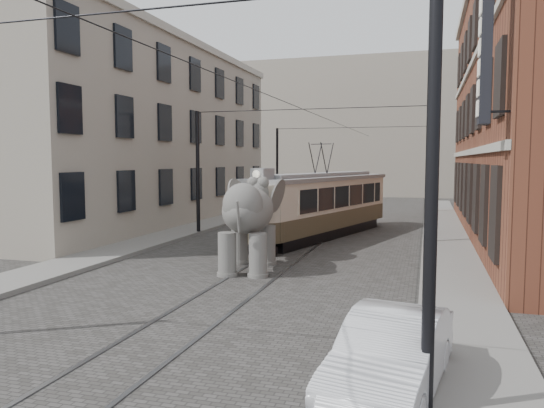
% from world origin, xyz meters
% --- Properties ---
extents(ground, '(120.00, 120.00, 0.00)m').
position_xyz_m(ground, '(0.00, 0.00, 0.00)').
color(ground, '#45423F').
extents(tram_rails, '(1.54, 80.00, 0.02)m').
position_xyz_m(tram_rails, '(0.00, 0.00, 0.01)').
color(tram_rails, slate).
rests_on(tram_rails, ground).
extents(sidewalk_right, '(2.00, 60.00, 0.15)m').
position_xyz_m(sidewalk_right, '(6.00, 0.00, 0.07)').
color(sidewalk_right, slate).
rests_on(sidewalk_right, ground).
extents(sidewalk_left, '(2.00, 60.00, 0.15)m').
position_xyz_m(sidewalk_left, '(-6.50, 0.00, 0.07)').
color(sidewalk_left, slate).
rests_on(sidewalk_left, ground).
extents(stucco_building, '(7.00, 24.00, 10.00)m').
position_xyz_m(stucco_building, '(-11.00, 10.00, 5.00)').
color(stucco_building, gray).
rests_on(stucco_building, ground).
extents(distant_block, '(28.00, 10.00, 14.00)m').
position_xyz_m(distant_block, '(0.00, 40.00, 7.00)').
color(distant_block, gray).
rests_on(distant_block, ground).
extents(catenary, '(11.00, 30.20, 6.00)m').
position_xyz_m(catenary, '(-0.20, 5.00, 3.00)').
color(catenary, black).
rests_on(catenary, ground).
extents(tram, '(5.32, 11.39, 4.44)m').
position_xyz_m(tram, '(0.32, 6.91, 2.22)').
color(tram, beige).
rests_on(tram, ground).
extents(elephant, '(3.48, 5.38, 3.08)m').
position_xyz_m(elephant, '(-0.50, -1.19, 1.54)').
color(elephant, '#62605A').
rests_on(elephant, ground).
extents(parked_car, '(1.98, 4.07, 1.29)m').
position_xyz_m(parked_car, '(4.67, -9.32, 0.64)').
color(parked_car, silver).
rests_on(parked_car, ground).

